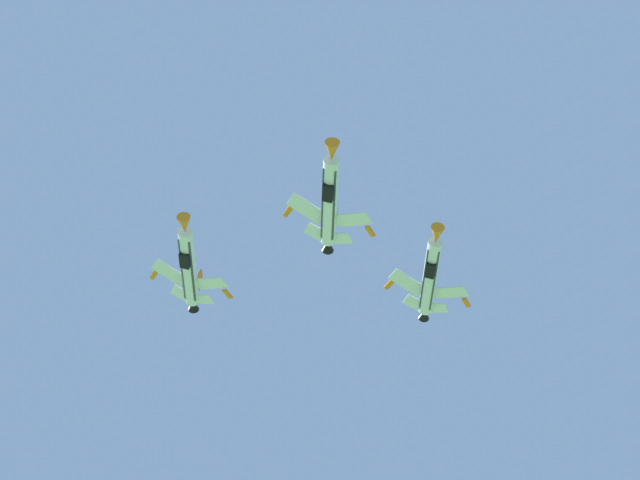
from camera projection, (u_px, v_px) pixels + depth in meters
fighter_jet_lead at (330, 200)px, 103.68m from camera, size 9.98×15.73×4.71m
fighter_jet_left_wing at (430, 276)px, 113.79m from camera, size 10.04×15.73×4.62m
fighter_jet_right_wing at (189, 266)px, 113.06m from camera, size 9.98×15.73×4.71m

